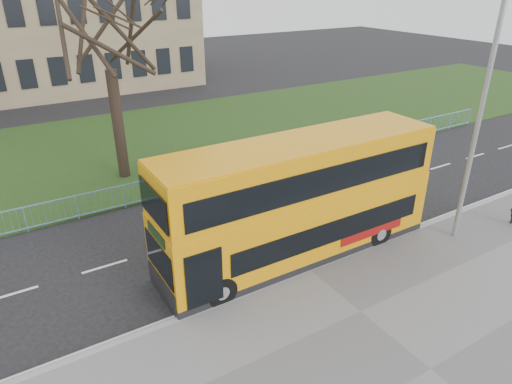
{
  "coord_description": "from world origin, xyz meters",
  "views": [
    {
      "loc": [
        -8.42,
        -11.82,
        9.39
      ],
      "look_at": [
        -0.61,
        1.0,
        2.21
      ],
      "focal_mm": 32.0,
      "sensor_mm": 36.0,
      "label": 1
    }
  ],
  "objects": [
    {
      "name": "pavement",
      "position": [
        0.0,
        -6.75,
        0.06
      ],
      "size": [
        80.0,
        10.5,
        0.12
      ],
      "primitive_type": "cube",
      "color": "slate",
      "rests_on": "ground"
    },
    {
      "name": "grass_verge",
      "position": [
        0.0,
        14.3,
        0.04
      ],
      "size": [
        80.0,
        15.4,
        0.08
      ],
      "primitive_type": "cube",
      "color": "#203D16",
      "rests_on": "ground"
    },
    {
      "name": "kerb",
      "position": [
        0.0,
        -1.55,
        0.07
      ],
      "size": [
        80.0,
        0.2,
        0.14
      ],
      "primitive_type": "cube",
      "color": "#949496",
      "rests_on": "ground"
    },
    {
      "name": "ground",
      "position": [
        0.0,
        0.0,
        0.0
      ],
      "size": [
        120.0,
        120.0,
        0.0
      ],
      "primitive_type": "plane",
      "color": "black",
      "rests_on": "ground"
    },
    {
      "name": "street_lamp",
      "position": [
        6.16,
        -2.68,
        5.05
      ],
      "size": [
        1.91,
        0.25,
        8.99
      ],
      "rotation": [
        0.0,
        0.0,
        -0.03
      ],
      "color": "gray",
      "rests_on": "pavement"
    },
    {
      "name": "bare_tree",
      "position": [
        -3.0,
        10.0,
        6.43
      ],
      "size": [
        8.89,
        8.89,
        12.7
      ],
      "primitive_type": null,
      "color": "black",
      "rests_on": "grass_verge"
    },
    {
      "name": "guard_railing",
      "position": [
        0.0,
        6.6,
        0.55
      ],
      "size": [
        40.0,
        0.12,
        1.1
      ],
      "primitive_type": null,
      "color": "#79B6D8",
      "rests_on": "ground"
    },
    {
      "name": "civic_building",
      "position": [
        -5.0,
        35.0,
        7.0
      ],
      "size": [
        30.0,
        15.0,
        14.0
      ],
      "primitive_type": "cube",
      "color": "#77644C",
      "rests_on": "ground"
    },
    {
      "name": "yellow_bus",
      "position": [
        0.31,
        -0.41,
        2.34
      ],
      "size": [
        10.41,
        2.52,
        4.36
      ],
      "rotation": [
        0.0,
        0.0,
        -0.0
      ],
      "color": "orange",
      "rests_on": "ground"
    }
  ]
}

